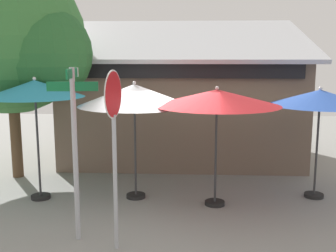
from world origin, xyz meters
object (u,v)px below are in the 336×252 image
at_px(stop_sign, 114,126).
at_px(patio_umbrella_ivory_center, 134,96).
at_px(patio_umbrella_crimson_right, 217,98).
at_px(shade_tree, 16,41).
at_px(street_sign_post, 75,137).
at_px(patio_umbrella_royal_blue_far_right, 320,98).
at_px(patio_umbrella_teal_left, 35,90).

xyz_separation_m(stop_sign, patio_umbrella_ivory_center, (0.00, 2.51, 0.26)).
distance_m(patio_umbrella_crimson_right, shade_tree, 5.47).
bearing_deg(street_sign_post, patio_umbrella_crimson_right, 35.37).
xyz_separation_m(stop_sign, patio_umbrella_royal_blue_far_right, (4.14, 2.76, 0.19)).
distance_m(patio_umbrella_teal_left, shade_tree, 2.19).
distance_m(stop_sign, shade_tree, 5.28).
relative_size(street_sign_post, patio_umbrella_royal_blue_far_right, 1.19).
height_order(patio_umbrella_crimson_right, shade_tree, shade_tree).
relative_size(stop_sign, patio_umbrella_crimson_right, 1.12).
bearing_deg(patio_umbrella_royal_blue_far_right, patio_umbrella_teal_left, -176.10).
distance_m(patio_umbrella_crimson_right, patio_umbrella_royal_blue_far_right, 2.42).
relative_size(patio_umbrella_ivory_center, shade_tree, 0.48).
height_order(street_sign_post, stop_sign, street_sign_post).
distance_m(stop_sign, patio_umbrella_ivory_center, 2.52).
xyz_separation_m(stop_sign, patio_umbrella_teal_left, (-2.18, 2.33, 0.39)).
xyz_separation_m(stop_sign, patio_umbrella_crimson_right, (1.80, 2.14, 0.25)).
relative_size(street_sign_post, shade_tree, 0.54).
xyz_separation_m(patio_umbrella_crimson_right, patio_umbrella_royal_blue_far_right, (2.34, 0.62, -0.06)).
height_order(street_sign_post, shade_tree, shade_tree).
distance_m(stop_sign, patio_umbrella_royal_blue_far_right, 4.98).
distance_m(patio_umbrella_royal_blue_far_right, shade_tree, 7.56).
relative_size(patio_umbrella_teal_left, patio_umbrella_royal_blue_far_right, 1.09).
xyz_separation_m(street_sign_post, patio_umbrella_teal_left, (-1.43, 2.00, 0.64)).
relative_size(patio_umbrella_royal_blue_far_right, shade_tree, 0.46).
xyz_separation_m(stop_sign, shade_tree, (-3.22, 3.91, 1.49)).
relative_size(stop_sign, patio_umbrella_royal_blue_far_right, 1.18).
height_order(street_sign_post, patio_umbrella_teal_left, street_sign_post).
distance_m(patio_umbrella_teal_left, patio_umbrella_royal_blue_far_right, 6.34).
height_order(patio_umbrella_teal_left, patio_umbrella_royal_blue_far_right, patio_umbrella_teal_left).
bearing_deg(patio_umbrella_teal_left, shade_tree, 123.41).
distance_m(street_sign_post, patio_umbrella_royal_blue_far_right, 5.48).
height_order(patio_umbrella_teal_left, shade_tree, shade_tree).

